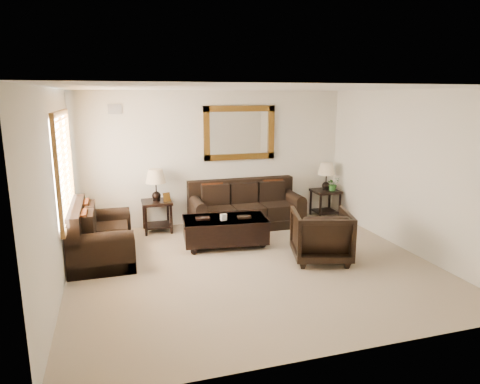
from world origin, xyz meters
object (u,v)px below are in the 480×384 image
object	(u,v)px
armchair	(321,233)
end_table_right	(326,182)
loveseat	(98,239)
sofa	(245,210)
coffee_table	(225,229)
end_table_left	(156,191)

from	to	relation	value
armchair	end_table_right	bearing A→B (deg)	-103.54
loveseat	end_table_right	size ratio (longest dim) A/B	1.37
loveseat	end_table_right	bearing A→B (deg)	-75.62
sofa	loveseat	size ratio (longest dim) A/B	1.37
coffee_table	end_table_right	bearing A→B (deg)	31.05
armchair	coffee_table	bearing A→B (deg)	-24.83
loveseat	end_table_left	distance (m)	1.67
loveseat	coffee_table	xyz separation A→B (m)	(2.13, 0.03, -0.03)
sofa	coffee_table	distance (m)	1.26
end_table_right	sofa	bearing A→B (deg)	-176.02
end_table_right	coffee_table	size ratio (longest dim) A/B	0.77
end_table_right	armchair	size ratio (longest dim) A/B	1.31
end_table_right	armchair	distance (m)	2.64
coffee_table	armchair	xyz separation A→B (m)	(1.29, -1.11, 0.14)
loveseat	armchair	xyz separation A→B (m)	(3.42, -1.08, 0.11)
sofa	loveseat	world-z (taller)	loveseat
end_table_left	end_table_right	world-z (taller)	end_table_left
sofa	armchair	bearing A→B (deg)	-74.67
end_table_right	coffee_table	xyz separation A→B (m)	(-2.57, -1.18, -0.47)
sofa	armchair	world-z (taller)	sofa
sofa	end_table_right	distance (m)	1.93
end_table_left	sofa	bearing A→B (deg)	-3.94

